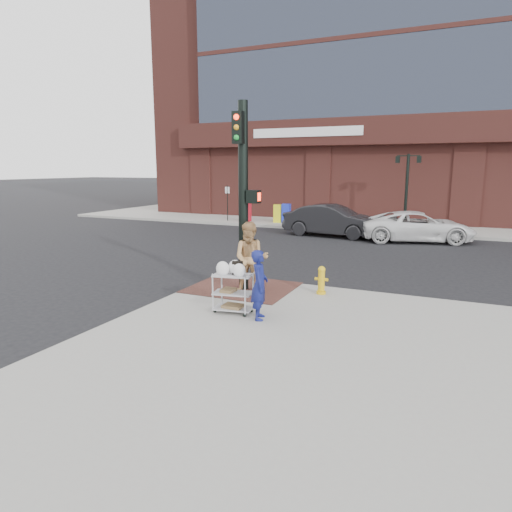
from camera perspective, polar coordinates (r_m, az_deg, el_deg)
The scene contains 15 objects.
ground at distance 11.81m, azimuth -1.04°, elevation -6.02°, with size 220.00×220.00×0.00m, color black.
brick_curb_ramp at distance 12.80m, azimuth -1.74°, elevation -3.94°, with size 2.80×2.40×0.01m, color #4B2A23.
bank_building at distance 42.55m, azimuth 26.24°, elevation 24.57°, with size 42.00×26.00×28.00m, color brown.
lamp_post at distance 26.36m, azimuth 18.34°, elevation 8.69°, with size 1.32×0.22×4.00m.
parking_sign at distance 28.60m, azimuth -3.59°, elevation 6.62°, with size 0.05×0.05×2.20m, color black.
traffic_signal_pole at distance 12.21m, azimuth -1.56°, elevation 8.07°, with size 0.61×0.51×5.00m.
woman_blue at distance 10.02m, azimuth 0.44°, elevation -3.62°, with size 0.57×0.37×1.56m, color navy.
pedestrian_tan at distance 11.97m, azimuth -0.63°, elevation -0.30°, with size 0.93×0.73×1.92m, color tan.
sedan_dark at distance 23.42m, azimuth 9.52°, elevation 4.40°, with size 1.70×4.88×1.61m, color black.
minivan_white at distance 22.77m, azimuth 19.54°, elevation 3.49°, with size 2.36×5.12×1.42m, color white.
utility_cart at distance 10.52m, azimuth -2.90°, elevation -4.19°, with size 0.96×0.65×1.22m.
fire_hydrant at distance 12.21m, azimuth 8.18°, elevation -2.95°, with size 0.35×0.25×0.75m.
newsbox_red at distance 28.19m, azimuth -1.21°, elevation 5.49°, with size 0.48×0.43×1.14m, color #AC1321.
newsbox_yellow at distance 27.72m, azimuth 2.73°, elevation 5.33°, with size 0.45×0.41×1.08m, color yellow.
newsbox_blue at distance 27.62m, azimuth 3.79°, elevation 5.35°, with size 0.48×0.43×1.13m, color #1C2DBC.
Camera 1 is at (4.84, -10.19, 3.48)m, focal length 32.00 mm.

